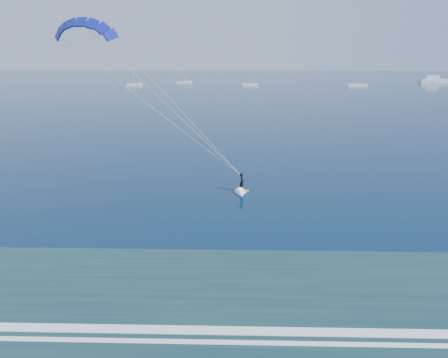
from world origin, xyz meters
The scene contains 6 objects.
kitesurfer_rig centered at (-1.15, 31.71, 9.72)m, with size 19.94×4.72×18.77m.
motor_yacht centered at (119.65, 228.88, 1.64)m, with size 15.04×4.01×6.21m.
sailboat_0 centered at (-45.66, 200.05, 0.67)m, with size 7.38×2.40×10.31m.
sailboat_1 centered at (-22.53, 222.43, 0.68)m, with size 8.27×2.40×11.21m.
sailboat_2 centered at (13.83, 201.82, 0.68)m, with size 7.48×2.40×10.55m.
sailboat_3 centered at (68.13, 199.68, 0.69)m, with size 9.78×2.40×13.20m.
Camera 1 is at (5.73, -8.71, 14.22)m, focal length 32.00 mm.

